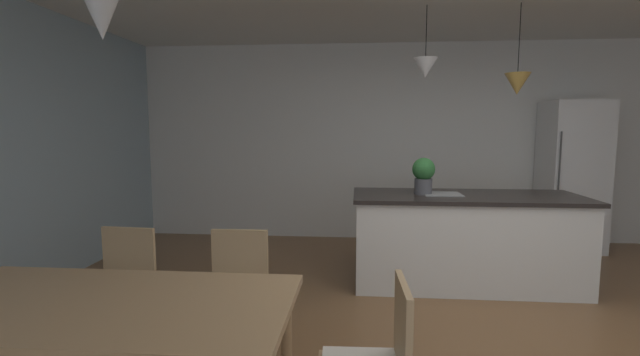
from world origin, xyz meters
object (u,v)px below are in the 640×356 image
dining_table (103,316)px  potted_plant_on_island (423,174)px  chair_far_right (236,294)px  kitchen_island (465,239)px  refrigerator (571,176)px  chair_far_left (119,290)px

dining_table → potted_plant_on_island: (1.82, 2.48, 0.43)m
chair_far_right → kitchen_island: kitchen_island is taller
dining_table → refrigerator: size_ratio=0.93×
chair_far_right → kitchen_island: bearing=42.1°
dining_table → kitchen_island: size_ratio=0.80×
dining_table → potted_plant_on_island: size_ratio=4.91×
refrigerator → potted_plant_on_island: 2.53m
chair_far_right → potted_plant_on_island: 2.28m
chair_far_left → chair_far_right: size_ratio=1.00×
chair_far_left → refrigerator: (4.28, 3.11, 0.47)m
chair_far_left → potted_plant_on_island: size_ratio=2.42×
chair_far_left → kitchen_island: kitchen_island is taller
dining_table → chair_far_right: (0.40, 0.82, -0.20)m
chair_far_left → kitchen_island: 3.11m
refrigerator → chair_far_left: bearing=-144.0°
refrigerator → potted_plant_on_island: size_ratio=5.25×
dining_table → chair_far_left: size_ratio=2.03×
refrigerator → potted_plant_on_island: (-2.07, -1.45, 0.15)m
kitchen_island → potted_plant_on_island: bearing=-180.0°
dining_table → chair_far_right: chair_far_right is taller
dining_table → kitchen_island: bearing=47.9°
chair_far_left → chair_far_right: bearing=0.0°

